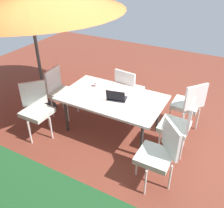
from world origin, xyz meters
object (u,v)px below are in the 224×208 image
chair_southwest (188,103)px  chair_east (61,90)px  chair_south (129,89)px  laptop (116,98)px  cup (96,84)px  dining_table (112,99)px  chair_northwest (159,152)px  chair_west (179,124)px  chair_northeast (36,107)px

chair_southwest → chair_east: size_ratio=1.00×
chair_south → chair_east: bearing=37.7°
laptop → cup: laptop is taller
dining_table → chair_northwest: bearing=146.6°
chair_west → cup: bearing=-102.5°
chair_west → cup: 1.66m
chair_southwest → chair_northeast: same height
chair_east → chair_west: bearing=-94.2°
chair_northeast → chair_south: bearing=2.4°
chair_northeast → laptop: chair_northeast is taller
chair_south → chair_northeast: same height
dining_table → laptop: (-0.12, 0.06, 0.10)m
chair_northwest → chair_northeast: size_ratio=1.00×
chair_southwest → chair_west: size_ratio=1.00×
chair_northwest → chair_east: (2.29, -0.77, 0.00)m
dining_table → laptop: 0.16m
chair_south → chair_east: size_ratio=1.00×
chair_east → chair_northeast: bearing=177.7°
chair_south → chair_southwest: bearing=-171.8°
chair_northeast → cup: chair_northeast is taller
chair_northeast → chair_west: same height
chair_northeast → chair_east: (0.02, -0.71, 0.00)m
chair_south → chair_northwest: size_ratio=1.00×
cup → dining_table: bearing=156.2°
dining_table → cup: cup is taller
chair_northwest → cup: bearing=-163.3°
chair_northwest → chair_southwest: (-0.03, -1.47, 0.00)m
chair_northwest → chair_northeast: same height
laptop → chair_west: bearing=171.7°
dining_table → chair_southwest: bearing=-148.2°
chair_northeast → chair_west: bearing=-31.7°
chair_southwest → chair_east: 2.42m
chair_northeast → chair_northwest: bearing=-50.2°
chair_southwest → chair_west: 0.71m
laptop → chair_northwest: bearing=133.5°
cup → chair_west: bearing=173.7°
dining_table → cup: 0.50m
chair_northwest → chair_west: 0.77m
dining_table → chair_west: 1.20m
dining_table → cup: bearing=-23.8°
laptop → chair_southwest: bearing=-155.6°
chair_northwest → chair_northeast: (2.27, -0.06, 0.00)m
chair_northeast → cup: (-0.69, -0.88, 0.22)m
chair_southwest → chair_west: bearing=40.0°
chair_southwest → cup: bearing=-33.9°
chair_southwest → laptop: chair_southwest is taller
dining_table → chair_northwest: (-1.13, 0.75, -0.13)m
chair_southwest → laptop: 1.33m
chair_west → chair_east: 2.34m
chair_south → chair_east: (1.15, 0.68, 0.00)m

